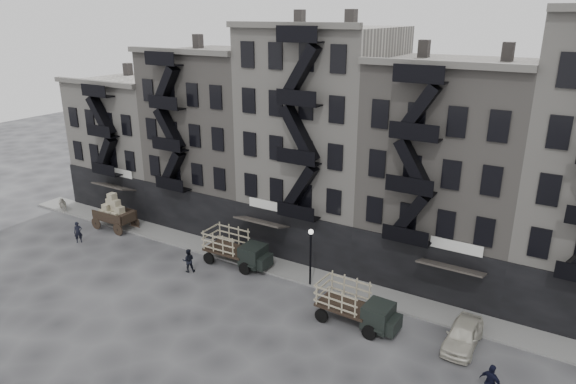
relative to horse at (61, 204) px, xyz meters
The scene contains 15 objects.
ground 24.11m from the horse, ahead, with size 140.00×140.00×0.00m, color #38383A.
sidewalk 24.00m from the horse, ahead, with size 55.00×2.50×0.15m, color slate.
building_west 9.74m from the horse, 61.29° to the left, with size 10.00×11.35×13.20m.
building_midwest 17.08m from the horse, 27.37° to the left, with size 10.00×11.35×16.20m.
building_center 26.18m from the horse, 16.78° to the left, with size 10.00×11.35×18.20m.
building_mideast 35.36m from the horse, 12.01° to the left, with size 10.00×11.35×16.20m.
lamp_post 27.03m from the horse, ahead, with size 0.36×0.36×4.28m.
horse is the anchor object (origin of this frame).
wagon 7.42m from the horse, ahead, with size 3.79×2.07×3.19m.
stake_truck_west 20.62m from the horse, ahead, with size 5.29×2.27×2.63m.
stake_truck_east 31.62m from the horse, ahead, with size 5.19×2.33×2.56m.
car_east 37.67m from the horse, ahead, with size 1.67×4.16×1.42m, color beige.
pedestrian_west 7.98m from the horse, 26.57° to the right, with size 0.65×0.43×1.78m, color black.
pedestrian_mid 18.55m from the horse, ahead, with size 0.87×0.68×1.79m, color black.
policeman 40.16m from the horse, ahead, with size 1.19×0.50×2.03m, color black.
Camera 1 is at (17.99, -25.14, 17.95)m, focal length 32.00 mm.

